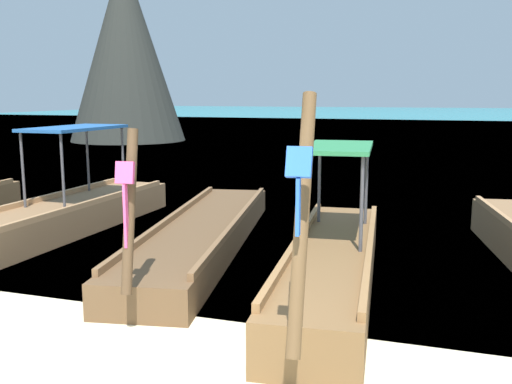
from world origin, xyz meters
TOP-DOWN VIEW (x-y plane):
  - sea_water at (0.00, 62.11)m, footprint 120.00×120.00m
  - longtail_boat_red_ribbon at (-4.30, 4.91)m, footprint 1.35×7.35m
  - longtail_boat_pink_ribbon at (-1.25, 5.02)m, footprint 2.43×7.20m
  - longtail_boat_blue_ribbon at (1.26, 3.64)m, footprint 1.59×6.34m
  - karst_rock at (-15.03, 25.73)m, footprint 6.65×6.55m

SIDE VIEW (x-z plane):
  - sea_water at x=0.00m, z-range 0.00..0.00m
  - longtail_boat_pink_ribbon at x=-1.25m, z-range -0.89..1.38m
  - longtail_boat_red_ribbon at x=-4.30m, z-range -1.02..1.71m
  - longtail_boat_blue_ribbon at x=1.26m, z-range -0.97..1.69m
  - karst_rock at x=-15.03m, z-range -0.18..10.26m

